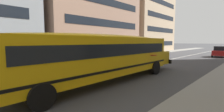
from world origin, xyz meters
TOP-DOWN VIEW (x-y plane):
  - ground_plane at (0.00, 0.00)m, footprint 400.00×400.00m
  - sidewalk_far at (0.00, 7.19)m, footprint 120.00×3.00m
  - lane_centreline at (0.00, 0.00)m, footprint 110.00×0.16m
  - school_bus at (1.85, -1.83)m, footprint 12.26×2.90m
  - parked_car_red_near_corner at (23.79, -4.24)m, footprint 3.92×1.93m
  - apartment_block_far_right at (30.77, 14.33)m, footprint 15.65×11.34m

SIDE VIEW (x-z plane):
  - ground_plane at x=0.00m, z-range 0.00..0.00m
  - lane_centreline at x=0.00m, z-range 0.00..0.01m
  - sidewalk_far at x=0.00m, z-range 0.00..0.01m
  - parked_car_red_near_corner at x=23.79m, z-range 0.02..1.66m
  - school_bus at x=1.85m, z-range 0.26..3.00m
  - apartment_block_far_right at x=30.77m, z-range 0.00..19.70m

